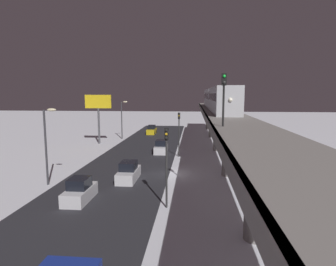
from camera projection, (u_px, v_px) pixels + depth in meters
name	position (u px, v px, depth m)	size (l,w,h in m)	color
ground_plane	(166.00, 174.00, 32.58)	(240.00, 240.00, 0.00)	white
avenue_asphalt	(122.00, 173.00, 33.03)	(11.00, 100.00, 0.01)	#28282D
elevated_railway	(228.00, 125.00, 31.22)	(5.00, 100.00, 6.54)	gray
subway_train	(217.00, 98.00, 48.42)	(2.94, 36.87, 3.40)	#B7BABF
rail_signal	(224.00, 90.00, 21.54)	(0.36, 0.41, 4.00)	black
sedan_yellow	(152.00, 130.00, 65.75)	(1.91, 4.74, 1.97)	gold
sedan_white	(80.00, 191.00, 24.27)	(1.80, 4.01, 1.97)	silver
sedan_white_2	(129.00, 173.00, 30.15)	(1.80, 4.51, 1.97)	silver
sedan_white_3	(161.00, 148.00, 44.27)	(1.80, 4.14, 1.97)	silver
traffic_light_near	(167.00, 156.00, 22.27)	(0.32, 0.44, 6.40)	#2D2D2D
traffic_light_mid	(179.00, 128.00, 40.98)	(0.32, 0.44, 6.40)	#2D2D2D
commercial_billboard	(98.00, 106.00, 51.61)	(4.80, 0.36, 8.90)	#4C4C51
street_lamp_near	(47.00, 137.00, 27.99)	(1.35, 0.44, 7.65)	#38383D
street_lamp_far	(123.00, 115.00, 57.60)	(1.35, 0.44, 7.65)	#38383D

